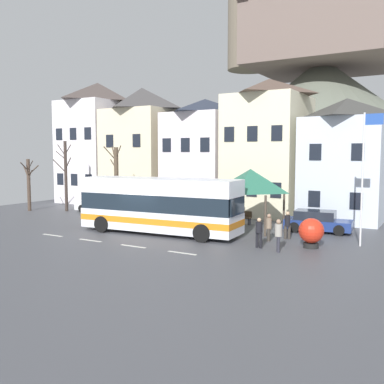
% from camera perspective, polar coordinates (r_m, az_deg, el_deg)
% --- Properties ---
extents(ground_plane, '(40.00, 60.00, 0.07)m').
position_cam_1_polar(ground_plane, '(26.06, -6.44, -5.65)').
color(ground_plane, '#4A4C52').
extents(townhouse_00, '(5.54, 6.88, 11.77)m').
position_cam_1_polar(townhouse_00, '(44.63, -12.15, 6.36)').
color(townhouse_00, white).
rests_on(townhouse_00, ground_plane).
extents(townhouse_01, '(5.93, 5.59, 10.75)m').
position_cam_1_polar(townhouse_01, '(40.33, -6.53, 5.86)').
color(townhouse_01, beige).
rests_on(townhouse_01, ground_plane).
extents(townhouse_02, '(5.29, 6.44, 9.40)m').
position_cam_1_polar(townhouse_02, '(37.24, 1.70, 4.92)').
color(townhouse_02, white).
rests_on(townhouse_02, ground_plane).
extents(townhouse_03, '(5.53, 6.58, 10.61)m').
position_cam_1_polar(townhouse_03, '(34.93, 9.99, 5.82)').
color(townhouse_03, beige).
rests_on(townhouse_03, ground_plane).
extents(townhouse_04, '(5.41, 6.27, 8.72)m').
position_cam_1_polar(townhouse_04, '(33.16, 19.51, 4.02)').
color(townhouse_04, silver).
rests_on(townhouse_04, ground_plane).
extents(hilltop_castle, '(39.45, 39.45, 22.67)m').
position_cam_1_polar(hilltop_castle, '(51.72, 16.49, 8.78)').
color(hilltop_castle, '#646A5C').
rests_on(hilltop_castle, ground_plane).
extents(transit_bus, '(10.12, 3.20, 3.34)m').
position_cam_1_polar(transit_bus, '(26.05, -4.31, -1.83)').
color(transit_bus, white).
rests_on(transit_bus, ground_plane).
extents(bus_shelter, '(3.60, 3.60, 3.84)m').
position_cam_1_polar(bus_shelter, '(27.45, 7.68, 1.47)').
color(bus_shelter, '#473D33').
rests_on(bus_shelter, ground_plane).
extents(parked_car_00, '(4.59, 2.38, 1.30)m').
position_cam_1_polar(parked_car_00, '(36.43, -11.69, -1.59)').
color(parked_car_00, silver).
rests_on(parked_car_00, ground_plane).
extents(parked_car_01, '(4.12, 2.22, 1.31)m').
position_cam_1_polar(parked_car_01, '(27.83, 16.13, -3.73)').
color(parked_car_01, navy).
rests_on(parked_car_01, ground_plane).
extents(pedestrian_00, '(0.37, 0.35, 1.55)m').
position_cam_1_polar(pedestrian_00, '(22.45, 8.79, -5.10)').
color(pedestrian_00, black).
rests_on(pedestrian_00, ground_plane).
extents(pedestrian_01, '(0.31, 0.37, 1.51)m').
position_cam_1_polar(pedestrian_01, '(24.32, 10.06, -4.55)').
color(pedestrian_01, '#38332D').
rests_on(pedestrian_01, ground_plane).
extents(pedestrian_02, '(0.36, 0.30, 1.57)m').
position_cam_1_polar(pedestrian_02, '(25.06, 12.42, -4.22)').
color(pedestrian_02, '#38332D').
rests_on(pedestrian_02, ground_plane).
extents(pedestrian_03, '(0.35, 0.35, 1.62)m').
position_cam_1_polar(pedestrian_03, '(21.69, 11.28, -5.25)').
color(pedestrian_03, '#2D2D38').
rests_on(pedestrian_03, ground_plane).
extents(public_bench, '(1.77, 0.48, 0.87)m').
position_cam_1_polar(public_bench, '(30.09, 6.20, -3.22)').
color(public_bench, brown).
rests_on(public_bench, ground_plane).
extents(flagpole, '(0.95, 0.10, 6.88)m').
position_cam_1_polar(flagpole, '(23.89, 21.70, 2.77)').
color(flagpole, silver).
rests_on(flagpole, ground_plane).
extents(harbour_buoy, '(1.28, 1.28, 1.53)m').
position_cam_1_polar(harbour_buoy, '(23.02, 15.39, -5.04)').
color(harbour_buoy, black).
rests_on(harbour_buoy, ground_plane).
extents(bare_tree_00, '(1.80, 1.71, 5.84)m').
position_cam_1_polar(bare_tree_00, '(37.59, -16.25, 2.19)').
color(bare_tree_00, '#382D28').
rests_on(bare_tree_00, ground_plane).
extents(bare_tree_01, '(2.03, 1.59, 4.34)m').
position_cam_1_polar(bare_tree_01, '(38.79, -20.65, 1.09)').
color(bare_tree_01, '#47382D').
rests_on(bare_tree_01, ground_plane).
extents(bare_tree_02, '(1.75, 1.51, 5.40)m').
position_cam_1_polar(bare_tree_02, '(33.30, -9.91, 1.46)').
color(bare_tree_02, brown).
rests_on(bare_tree_02, ground_plane).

